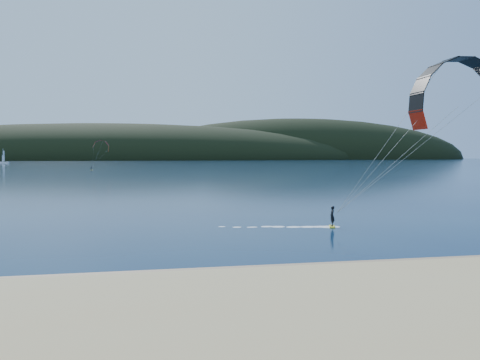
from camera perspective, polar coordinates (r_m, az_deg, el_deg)
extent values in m
plane|color=#081D3C|center=(22.49, -7.44, -14.30)|extent=(1800.00, 1800.00, 0.00)
cube|color=#987858|center=(26.80, -8.02, -11.35)|extent=(220.00, 2.50, 0.10)
ellipsoid|color=black|center=(743.07, -14.59, 2.39)|extent=(840.00, 280.00, 110.00)
ellipsoid|color=black|center=(823.97, 7.68, 2.51)|extent=(600.00, 240.00, 140.00)
cube|color=yellow|center=(44.87, 11.10, -5.54)|extent=(0.95, 1.60, 0.09)
imported|color=black|center=(44.74, 11.11, -4.32)|extent=(0.65, 0.79, 1.87)
cylinder|color=gray|center=(44.57, 18.38, 2.19)|extent=(0.02, 0.02, 14.10)
cube|color=yellow|center=(225.02, -17.56, 1.17)|extent=(1.26, 1.10, 0.07)
imported|color=black|center=(225.00, -17.57, 1.38)|extent=(0.97, 0.94, 1.57)
cylinder|color=gray|center=(222.54, -17.01, 2.59)|extent=(0.02, 0.02, 10.61)
cube|color=white|center=(433.22, -26.77, 1.87)|extent=(8.76, 3.85, 1.48)
cylinder|color=white|center=(433.18, -26.79, 2.64)|extent=(0.21, 0.21, 11.65)
cube|color=white|center=(434.59, -26.73, 2.64)|extent=(0.43, 2.74, 8.47)
cube|color=white|center=(431.54, -26.84, 2.35)|extent=(0.34, 2.11, 5.29)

